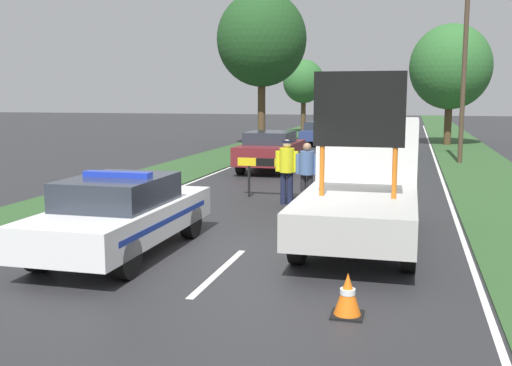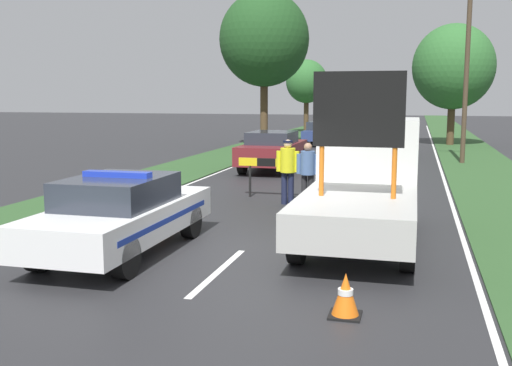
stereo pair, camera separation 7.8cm
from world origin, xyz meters
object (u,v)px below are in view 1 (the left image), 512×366
traffic_cone_centre_front (162,203)px  traffic_cone_near_police (348,295)px  queued_car_hatch_blue (320,133)px  utility_pole (465,59)px  police_car (122,214)px  queued_car_wagon_maroon (271,150)px  police_officer (287,166)px  road_barrier (294,166)px  work_truck (365,179)px  roadside_tree_near_left (450,67)px  roadside_tree_near_right (304,82)px  queued_car_van_white (387,142)px  pedestrian_civilian (307,169)px  roadside_tree_mid_left (262,40)px

traffic_cone_centre_front → traffic_cone_near_police: bearing=-47.9°
queued_car_hatch_blue → utility_pole: bearing=131.4°
police_car → queued_car_wagon_maroon: 12.69m
police_officer → queued_car_hatch_blue: bearing=-72.9°
traffic_cone_centre_front → queued_car_wagon_maroon: 9.30m
road_barrier → utility_pole: utility_pole is taller
work_truck → utility_pole: (2.94, 14.42, 3.21)m
road_barrier → roadside_tree_near_left: 21.30m
queued_car_hatch_blue → roadside_tree_near_left: size_ratio=0.62×
work_truck → roadside_tree_near_right: 34.82m
traffic_cone_near_police → queued_car_van_white: 21.05m
work_truck → pedestrian_civilian: size_ratio=3.47×
work_truck → roadside_tree_near_right: size_ratio=1.02×
road_barrier → queued_car_hatch_blue: bearing=99.6°
work_truck → queued_car_van_white: work_truck is taller
traffic_cone_near_police → utility_pole: (2.77, 19.22, 4.08)m
roadside_tree_mid_left → utility_pole: 12.08m
police_car → utility_pole: utility_pole is taller
queued_car_van_white → roadside_tree_mid_left: (-7.13, 4.32, 5.23)m
traffic_cone_near_police → roadside_tree_near_right: 39.61m
police_officer → roadside_tree_mid_left: (-5.07, 17.53, 4.92)m
police_car → queued_car_wagon_maroon: size_ratio=1.01×
traffic_cone_centre_front → utility_pole: utility_pole is taller
road_barrier → traffic_cone_near_police: size_ratio=5.53×
queued_car_van_white → roadside_tree_near_left: 9.42m
pedestrian_civilian → traffic_cone_centre_front: bearing=-117.9°
queued_car_van_white → queued_car_wagon_maroon: bearing=56.3°
work_truck → roadside_tree_mid_left: 22.35m
roadside_tree_near_left → traffic_cone_centre_front: bearing=-108.4°
work_truck → roadside_tree_near_left: bearing=-100.2°
traffic_cone_centre_front → roadside_tree_near_right: roadside_tree_near_right is taller
road_barrier → queued_car_wagon_maroon: 6.47m
traffic_cone_centre_front → queued_car_hatch_blue: 21.83m
queued_car_wagon_maroon → roadside_tree_near_left: size_ratio=0.67×
work_truck → traffic_cone_near_police: 4.88m
pedestrian_civilian → utility_pole: 12.83m
queued_car_hatch_blue → police_car: bearing=90.3°
police_officer → queued_car_wagon_maroon: size_ratio=0.37×
work_truck → pedestrian_civilian: bearing=-63.2°
queued_car_hatch_blue → roadside_tree_mid_left: (-3.06, -2.03, 5.23)m
police_car → road_barrier: police_car is taller
queued_car_wagon_maroon → roadside_tree_near_right: bearing=-82.9°
work_truck → traffic_cone_near_police: work_truck is taller
police_officer → work_truck: bearing=138.0°
queued_car_hatch_blue → roadside_tree_mid_left: roadside_tree_mid_left is taller
work_truck → roadside_tree_near_right: (-7.32, 33.93, 2.77)m
traffic_cone_centre_front → work_truck: bearing=-9.0°
police_officer → traffic_cone_centre_front: size_ratio=2.73×
road_barrier → roadside_tree_mid_left: roadside_tree_mid_left is taller
police_car → roadside_tree_near_right: size_ratio=0.84×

